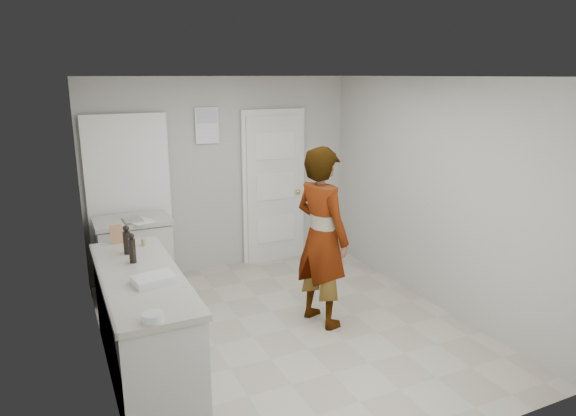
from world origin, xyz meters
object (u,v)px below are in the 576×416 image
oil_cruet_a (127,240)px  oil_cruet_b (132,249)px  egg_bowl (153,317)px  baking_dish (154,280)px  person (322,237)px  spice_jar (144,242)px  cake_mix_box (116,234)px

oil_cruet_a → oil_cruet_b: bearing=-88.3°
oil_cruet_b → egg_bowl: size_ratio=1.88×
egg_bowl → baking_dish: bearing=78.5°
person → baking_dish: 1.82m
spice_jar → oil_cruet_b: oil_cruet_b is taller
oil_cruet_b → egg_bowl: (-0.06, -1.19, -0.10)m
cake_mix_box → oil_cruet_a: oil_cruet_a is taller
oil_cruet_a → egg_bowl: bearing=-92.0°
spice_jar → egg_bowl: spice_jar is taller
person → oil_cruet_b: 1.84m
cake_mix_box → baking_dish: size_ratio=0.54×
egg_bowl → spice_jar: bearing=82.2°
cake_mix_box → oil_cruet_a: size_ratio=0.70×
cake_mix_box → oil_cruet_b: size_ratio=0.70×
spice_jar → oil_cruet_a: 0.26m
person → baking_dish: (-1.76, -0.46, 0.03)m
person → baking_dish: size_ratio=5.31×
person → oil_cruet_b: person is taller
oil_cruet_a → egg_bowl: oil_cruet_a is taller
baking_dish → oil_cruet_b: bearing=98.4°
cake_mix_box → egg_bowl: 1.80m
baking_dish → egg_bowl: 0.67m
person → oil_cruet_a: (-1.85, 0.33, 0.13)m
person → oil_cruet_a: person is taller
egg_bowl → oil_cruet_a: bearing=88.0°
oil_cruet_b → baking_dish: bearing=-81.6°
spice_jar → egg_bowl: 1.63m
cake_mix_box → egg_bowl: (0.00, -1.80, -0.07)m
person → oil_cruet_a: 1.88m
cake_mix_box → oil_cruet_a: 0.36m
egg_bowl → oil_cruet_b: bearing=87.3°
oil_cruet_a → egg_bowl: size_ratio=1.90×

